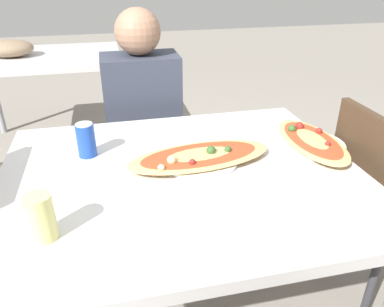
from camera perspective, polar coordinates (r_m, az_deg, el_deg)
The scene contains 9 objects.
dining_table at distance 1.30m, azimuth -1.44°, elevation -5.45°, with size 1.21×0.99×0.73m.
chair_far_seated at distance 2.08m, azimuth -7.52°, elevation 3.03°, with size 0.40×0.40×0.89m.
chair_side_right at distance 1.68m, azimuth 26.84°, elevation -6.54°, with size 0.40×0.40×0.89m.
person_seated at distance 1.91m, azimuth -7.50°, elevation 6.84°, with size 0.37×0.26×1.18m.
pizza_main at distance 1.32m, azimuth 1.17°, elevation -0.55°, with size 0.54×0.27×0.06m.
soda_can at distance 1.40m, azimuth -15.84°, elevation 2.00°, with size 0.07×0.07×0.12m.
drink_glass at distance 1.03m, azimuth -21.98°, elevation -8.97°, with size 0.07×0.07×0.13m.
pizza_second at distance 1.50m, azimuth 17.74°, elevation 1.78°, with size 0.25×0.42×0.06m.
background_table at distance 3.09m, azimuth -22.18°, elevation 12.67°, with size 1.10×0.80×0.85m.
Camera 1 is at (-0.21, -1.07, 1.37)m, focal length 35.00 mm.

